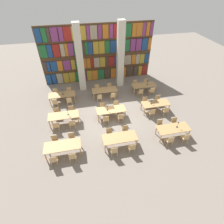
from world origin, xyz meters
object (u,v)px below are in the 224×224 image
at_px(chair_10, 185,138).
at_px(chair_23, 158,100).
at_px(chair_4, 114,151).
at_px(chair_20, 152,113).
at_px(chair_3, 72,138).
at_px(chair_35, 146,83).
at_px(chair_6, 132,148).
at_px(pillar_left, 80,59).
at_px(chair_2, 73,157).
at_px(reading_table_3, 63,116).
at_px(chair_18, 121,117).
at_px(desk_lamp_4, 62,91).
at_px(desk_lamp_5, 148,81).
at_px(chair_0, 54,160).
at_px(chair_27, 69,92).
at_px(chair_15, 71,111).
at_px(chair_34, 152,91).
at_px(chair_1, 55,141).
at_px(reading_table_5, 155,104).
at_px(reading_table_1, 120,138).
at_px(chair_7, 125,131).
at_px(chair_13, 57,113).
at_px(reading_table_8, 144,85).
at_px(desk_lamp_2, 107,107).
at_px(chair_14, 72,124).
at_px(chair_30, 113,96).
at_px(chair_8, 170,140).
at_px(chair_21, 145,102).
at_px(chair_26, 69,101).
at_px(chair_11, 175,123).
at_px(chair_12, 56,126).
at_px(chair_25, 56,93).
at_px(chair_28, 100,98).
at_px(chair_5, 109,133).
at_px(chair_22, 166,111).
at_px(desk_lamp_0, 178,124).
at_px(chair_31, 110,87).
at_px(chair_33, 135,84).
at_px(chair_29, 97,89).
at_px(desk_lamp_1, 68,111).
at_px(chair_9, 160,125).
at_px(desk_lamp_3, 152,101).
at_px(reading_table_2, 173,129).
at_px(reading_table_0, 62,146).
at_px(chair_17, 103,107).
at_px(reading_table_7, 105,90).
at_px(chair_32, 141,92).

relative_size(chair_10, chair_23, 1.00).
distance_m(chair_4, chair_20, 4.73).
xyz_separation_m(chair_3, chair_35, (7.39, 5.80, 0.00)).
bearing_deg(chair_6, pillar_left, 105.88).
xyz_separation_m(chair_2, chair_3, (0.00, 1.50, 0.00)).
xyz_separation_m(reading_table_3, chair_18, (4.20, -0.83, -0.22)).
distance_m(desk_lamp_4, desk_lamp_5, 7.73).
height_order(chair_0, chair_27, same).
height_order(chair_15, chair_34, same).
xyz_separation_m(chair_1, chair_2, (1.09, -1.50, 0.00)).
bearing_deg(chair_35, reading_table_5, 80.84).
relative_size(reading_table_1, chair_7, 2.61).
bearing_deg(chair_13, reading_table_8, -165.04).
relative_size(chair_0, desk_lamp_2, 2.00).
bearing_deg(chair_14, chair_30, 37.76).
relative_size(chair_8, chair_18, 1.00).
height_order(chair_18, desk_lamp_4, desk_lamp_4).
bearing_deg(chair_21, reading_table_8, -106.94).
distance_m(chair_20, reading_table_8, 3.73).
height_order(chair_0, chair_14, same).
distance_m(chair_26, desk_lamp_5, 7.31).
distance_m(chair_11, chair_12, 8.61).
relative_size(chair_25, chair_28, 1.00).
bearing_deg(chair_5, pillar_left, -79.73).
xyz_separation_m(pillar_left, chair_34, (6.10, -2.51, -2.54)).
distance_m(chair_4, chair_22, 5.69).
relative_size(desk_lamp_0, chair_13, 0.55).
height_order(reading_table_5, chair_25, chair_25).
height_order(chair_0, chair_7, same).
distance_m(desk_lamp_0, chair_34, 5.09).
height_order(chair_31, chair_34, same).
height_order(chair_34, desk_lamp_5, desk_lamp_5).
height_order(chair_25, chair_33, same).
distance_m(chair_0, chair_34, 10.28).
xyz_separation_m(chair_23, chair_29, (-4.86, 2.86, 0.00)).
bearing_deg(chair_34, chair_8, -100.81).
bearing_deg(chair_34, chair_15, -169.38).
height_order(chair_6, desk_lamp_1, desk_lamp_1).
bearing_deg(chair_9, chair_8, 90.00).
xyz_separation_m(chair_0, desk_lamp_3, (7.51, 3.63, 0.55)).
height_order(chair_28, chair_33, same).
height_order(chair_5, reading_table_2, chair_5).
bearing_deg(reading_table_0, reading_table_8, 37.98).
height_order(chair_7, chair_20, same).
bearing_deg(chair_1, pillar_left, -109.30).
distance_m(chair_5, chair_13, 4.70).
height_order(chair_7, chair_17, same).
bearing_deg(pillar_left, reading_table_7, -44.50).
distance_m(chair_18, chair_32, 3.94).
distance_m(chair_7, chair_13, 5.62).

